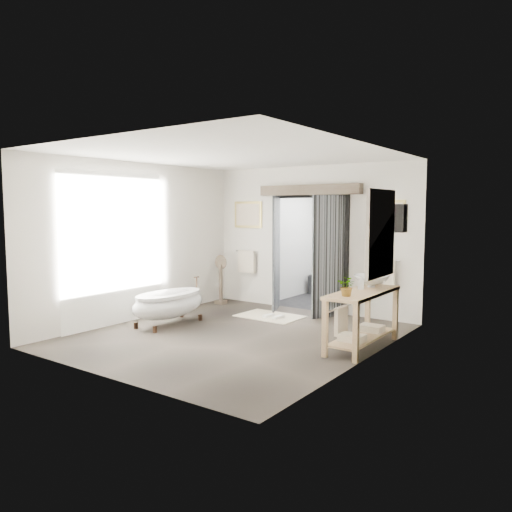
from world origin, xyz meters
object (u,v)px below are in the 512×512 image
(rug, at_px, (270,316))
(basin, at_px, (372,281))
(vanity, at_px, (361,314))
(clawfoot_tub, at_px, (169,303))

(rug, relative_size, basin, 2.22)
(vanity, xyz_separation_m, basin, (-0.01, 0.42, 0.44))
(vanity, xyz_separation_m, rug, (-2.28, 0.99, -0.50))
(clawfoot_tub, relative_size, basin, 2.93)
(clawfoot_tub, distance_m, vanity, 3.43)
(clawfoot_tub, bearing_deg, rug, 55.09)
(clawfoot_tub, distance_m, basin, 3.55)
(vanity, bearing_deg, basin, 92.02)
(basin, bearing_deg, clawfoot_tub, -163.45)
(basin, bearing_deg, rug, 165.74)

